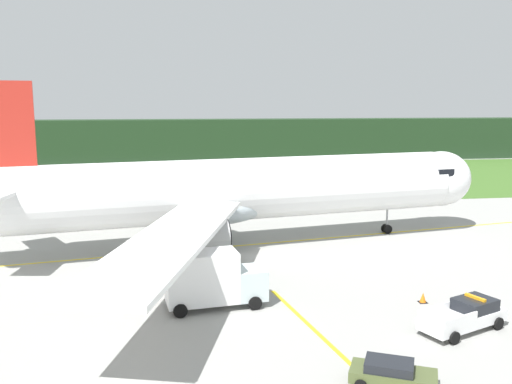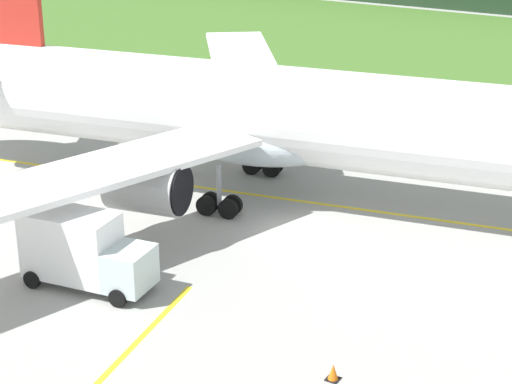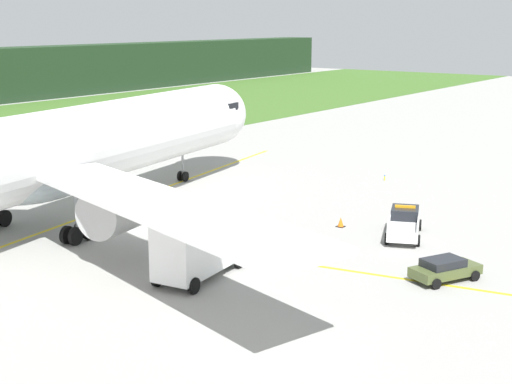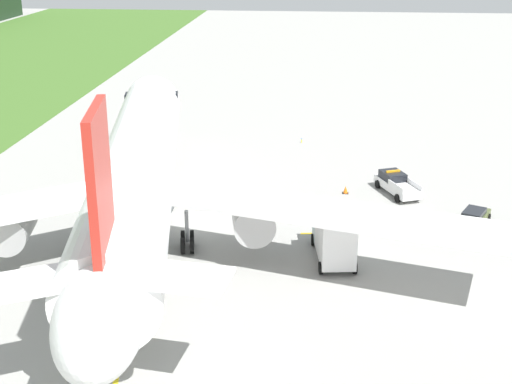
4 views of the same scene
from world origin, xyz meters
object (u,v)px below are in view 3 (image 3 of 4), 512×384
Objects in this scene: catering_truck at (198,245)px; airliner at (56,153)px; ops_pickup_truck at (404,223)px; staff_car at (445,269)px; apron_cone at (341,222)px.

airliner is at bearing 79.87° from catering_truck.
catering_truck is (-14.61, 5.84, 1.05)m from ops_pickup_truck.
airliner is 12.23× the size of staff_car.
ops_pickup_truck is 8.65× the size of apron_cone.
catering_truck is 1.55× the size of staff_car.
airliner reaches higher than staff_car.
airliner reaches higher than apron_cone.
ops_pickup_truck is 4.67m from apron_cone.
ops_pickup_truck is (11.92, -20.93, -4.32)m from airliner.
airliner reaches higher than ops_pickup_truck.
ops_pickup_truck is 1.39× the size of staff_car.
apron_cone is (11.45, -16.32, -4.89)m from airliner.
airliner is 76.30× the size of apron_cone.
staff_car is at bearing -79.28° from airliner.
ops_pickup_truck is at bearing -60.34° from airliner.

